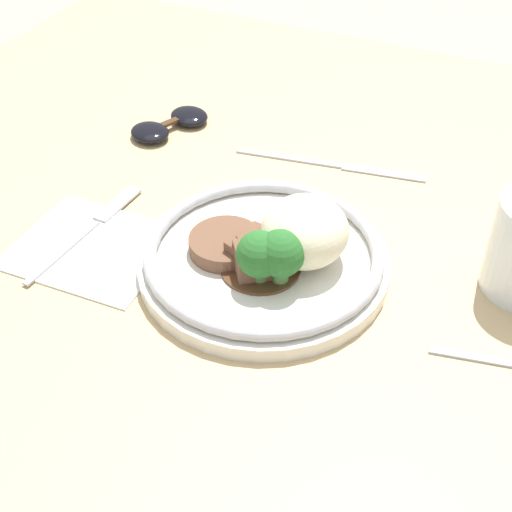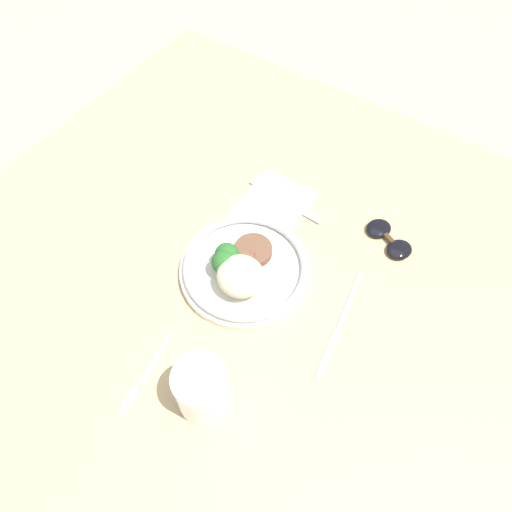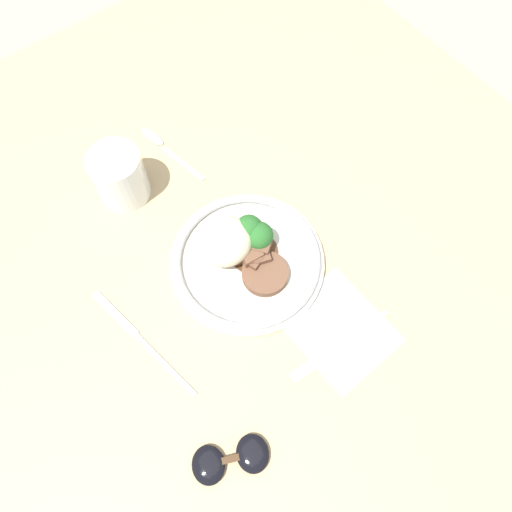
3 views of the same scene
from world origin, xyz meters
TOP-DOWN VIEW (x-y plane):
  - ground_plane at (0.00, 0.00)m, footprint 8.00×8.00m
  - dining_table at (0.00, 0.00)m, footprint 1.17×1.10m
  - napkin at (-0.20, -0.03)m, footprint 0.15×0.13m
  - plate at (-0.03, 0.01)m, footprint 0.23×0.23m
  - juice_glass at (0.19, 0.09)m, footprint 0.08×0.08m
  - fork at (-0.21, 0.00)m, footprint 0.02×0.17m
  - knife at (-0.03, 0.21)m, footprint 0.21×0.04m
  - spoon at (0.24, 0.00)m, footprint 0.15×0.04m
  - sunglasses at (-0.24, 0.20)m, footprint 0.09×0.11m

SIDE VIEW (x-z plane):
  - ground_plane at x=0.00m, z-range 0.00..0.00m
  - dining_table at x=0.00m, z-range 0.00..0.05m
  - napkin at x=-0.20m, z-range 0.05..0.05m
  - knife at x=-0.03m, z-range 0.05..0.05m
  - spoon at x=0.24m, z-range 0.05..0.05m
  - fork at x=-0.21m, z-range 0.05..0.05m
  - sunglasses at x=-0.24m, z-range 0.05..0.06m
  - plate at x=-0.03m, z-range 0.03..0.11m
  - juice_glass at x=0.19m, z-range 0.04..0.13m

